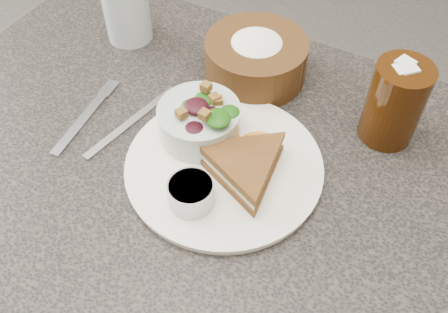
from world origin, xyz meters
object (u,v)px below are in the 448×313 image
at_px(dining_table, 206,266).
at_px(dressing_ramekin, 191,194).
at_px(sandwich, 245,166).
at_px(cola_glass, 396,100).
at_px(bread_basket, 256,53).
at_px(dinner_plate, 224,166).
at_px(water_glass, 126,7).
at_px(salad_bowl, 199,117).

distance_m(dining_table, dressing_ramekin, 0.42).
height_order(sandwich, cola_glass, cola_glass).
xyz_separation_m(sandwich, bread_basket, (-0.09, 0.22, 0.02)).
bearing_deg(dinner_plate, sandwich, -7.00).
bearing_deg(dressing_ramekin, dining_table, 113.72).
xyz_separation_m(dressing_ramekin, water_glass, (-0.31, 0.29, 0.03)).
distance_m(salad_bowl, cola_glass, 0.30).
xyz_separation_m(salad_bowl, cola_glass, (0.26, 0.15, 0.02)).
xyz_separation_m(dressing_ramekin, cola_glass, (0.20, 0.27, 0.04)).
bearing_deg(sandwich, water_glass, 172.40).
bearing_deg(water_glass, bread_basket, 2.02).
height_order(dining_table, dinner_plate, dinner_plate).
distance_m(dinner_plate, sandwich, 0.05).
bearing_deg(cola_glass, water_glass, 177.98).
distance_m(dining_table, sandwich, 0.42).
bearing_deg(salad_bowl, dressing_ramekin, -65.11).
relative_size(dinner_plate, salad_bowl, 2.30).
bearing_deg(cola_glass, dinner_plate, -135.77).
distance_m(dressing_ramekin, water_glass, 0.42).
xyz_separation_m(dining_table, bread_basket, (-0.00, 0.21, 0.43)).
xyz_separation_m(dinner_plate, sandwich, (0.04, -0.00, 0.03)).
distance_m(sandwich, dressing_ramekin, 0.09).
distance_m(sandwich, salad_bowl, 0.11).
relative_size(dining_table, salad_bowl, 7.79).
distance_m(dressing_ramekin, bread_basket, 0.30).
height_order(sandwich, salad_bowl, salad_bowl).
bearing_deg(dinner_plate, dressing_ramekin, -95.25).
height_order(sandwich, bread_basket, bread_basket).
relative_size(bread_basket, water_glass, 1.37).
xyz_separation_m(dining_table, water_glass, (-0.27, 0.20, 0.44)).
relative_size(sandwich, dressing_ramekin, 2.39).
bearing_deg(dinner_plate, bread_basket, 103.76).
height_order(dining_table, sandwich, sandwich).
distance_m(cola_glass, water_glass, 0.51).
height_order(salad_bowl, bread_basket, bread_basket).
bearing_deg(dressing_ramekin, cola_glass, 53.41).
xyz_separation_m(dinner_plate, salad_bowl, (-0.06, 0.04, 0.04)).
bearing_deg(dressing_ramekin, sandwich, 60.46).
xyz_separation_m(dinner_plate, cola_glass, (0.19, 0.19, 0.07)).
relative_size(dressing_ramekin, cola_glass, 0.45).
bearing_deg(bread_basket, dressing_ramekin, -81.38).
relative_size(dinner_plate, cola_glass, 2.01).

